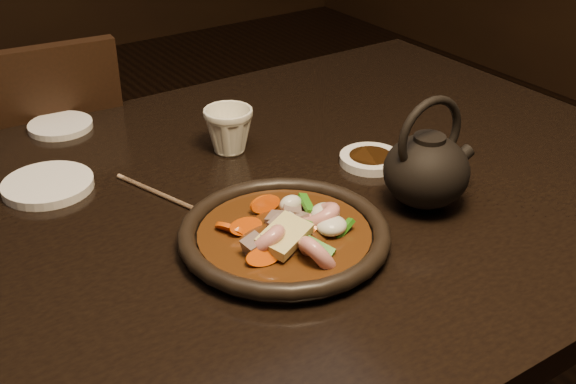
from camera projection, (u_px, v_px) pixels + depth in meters
table at (179, 272)px, 1.01m from camera, size 1.60×0.90×0.75m
chair at (26, 223)px, 1.49m from camera, size 0.46×0.46×0.88m
plate at (284, 235)px, 0.93m from camera, size 0.27×0.27×0.03m
stirfry at (289, 232)px, 0.92m from camera, size 0.17×0.17×0.06m
soy_dish at (371, 159)px, 1.13m from camera, size 0.10×0.10×0.01m
saucer_left at (48, 185)px, 1.06m from camera, size 0.13×0.13×0.01m
saucer_right at (60, 126)px, 1.24m from camera, size 0.11×0.11×0.01m
tea_cup at (229, 129)px, 1.15m from camera, size 0.09×0.08×0.08m
chopsticks at (175, 200)px, 1.03m from camera, size 0.08×0.23×0.01m
teapot at (427, 167)px, 0.99m from camera, size 0.15×0.12×0.16m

